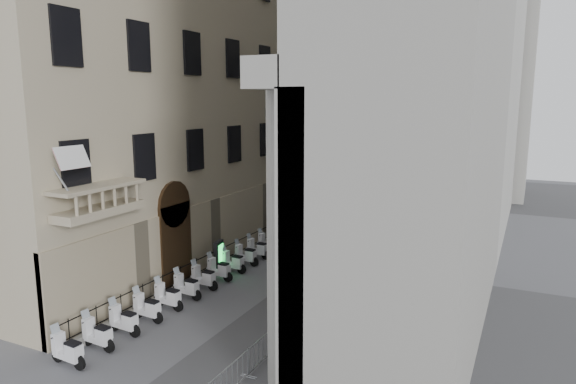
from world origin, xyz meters
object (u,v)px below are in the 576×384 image
scooter_0 (69,366)px  street_lamp (313,167)px  pedestrian_a (350,217)px  info_kiosk (219,256)px  security_tent (308,196)px  pedestrian_b (394,227)px

scooter_0 → street_lamp: bearing=3.3°
scooter_0 → pedestrian_a: (2.89, 23.34, 0.99)m
street_lamp → info_kiosk: street_lamp is taller
scooter_0 → pedestrian_a: pedestrian_a is taller
security_tent → street_lamp: (0.04, 0.75, 2.07)m
info_kiosk → scooter_0: bearing=-96.5°
street_lamp → security_tent: bearing=-106.1°
pedestrian_a → pedestrian_b: 3.65m
security_tent → pedestrian_b: (6.21, 0.89, -1.87)m
scooter_0 → info_kiosk: (-0.74, 11.20, 0.93)m
security_tent → info_kiosk: bearing=-95.3°
pedestrian_a → pedestrian_b: pedestrian_a is taller
security_tent → pedestrian_a: security_tent is taller
security_tent → street_lamp: size_ratio=0.49×
security_tent → pedestrian_a: size_ratio=1.98×
street_lamp → pedestrian_a: bearing=5.8°
security_tent → pedestrian_a: (2.65, 1.65, -1.67)m
security_tent → info_kiosk: 10.68m
street_lamp → pedestrian_a: (2.61, 0.90, -3.74)m
street_lamp → pedestrian_a: size_ratio=4.02×
scooter_0 → street_lamp: (0.28, 22.44, 4.73)m
info_kiosk → pedestrian_b: size_ratio=1.16×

